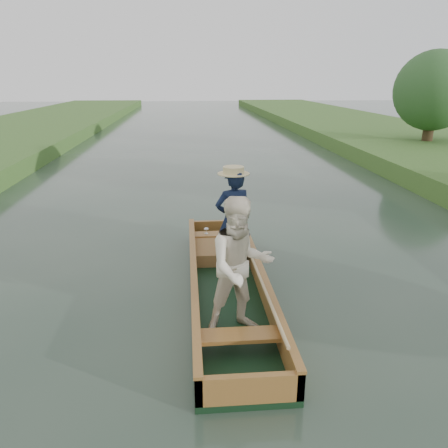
{
  "coord_description": "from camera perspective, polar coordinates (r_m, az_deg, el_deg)",
  "views": [
    {
      "loc": [
        -0.56,
        -6.02,
        3.18
      ],
      "look_at": [
        0.0,
        0.6,
        0.95
      ],
      "focal_mm": 35.0,
      "sensor_mm": 36.0,
      "label": 1
    }
  ],
  "objects": [
    {
      "name": "punt",
      "position": [
        6.37,
        1.09,
        -4.87
      ],
      "size": [
        1.12,
        5.0,
        1.86
      ],
      "color": "black",
      "rests_on": "ground"
    },
    {
      "name": "ground",
      "position": [
        6.83,
        0.43,
        -9.19
      ],
      "size": [
        120.0,
        120.0,
        0.0
      ],
      "primitive_type": "plane",
      "color": "#283D30",
      "rests_on": "ground"
    }
  ]
}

